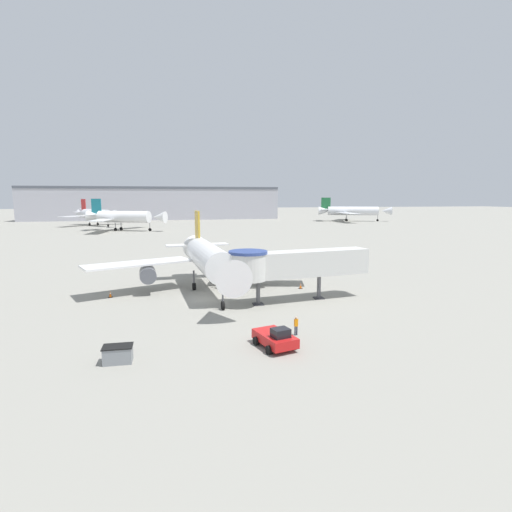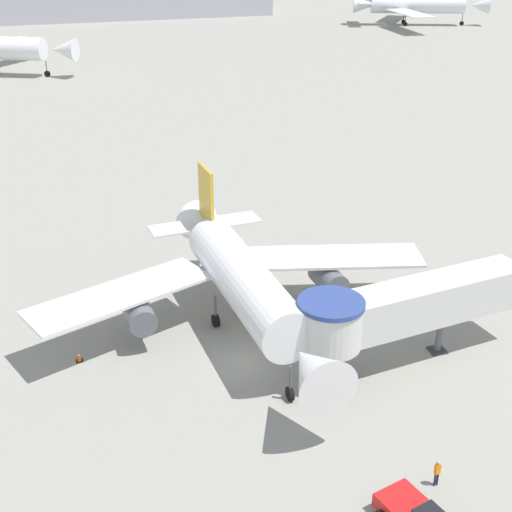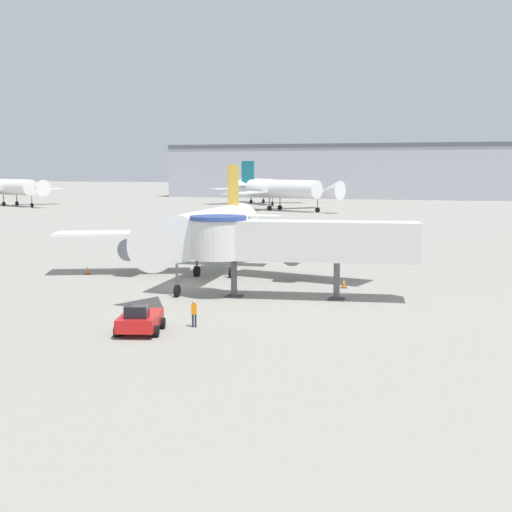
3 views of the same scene
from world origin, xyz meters
name	(u,v)px [view 3 (image 3 of 3)]	position (x,y,z in m)	size (l,w,h in m)	color
ground_plane	(185,286)	(0.00, 0.00, 0.00)	(800.00, 800.00, 0.00)	gray
main_airplane	(210,231)	(0.68, 3.78, 4.07)	(29.47, 24.53, 9.61)	white
jet_bridge	(285,240)	(9.00, -2.96, 4.22)	(16.35, 5.33, 5.90)	silver
pushback_tug_red	(140,320)	(3.83, -15.87, 0.75)	(3.09, 4.21, 1.74)	red
traffic_cone_apron_front	(118,330)	(3.03, -16.96, 0.36)	(0.45, 0.45, 0.74)	black
traffic_cone_starboard_wing	(344,284)	(12.25, 2.79, 0.35)	(0.44, 0.44, 0.73)	black
traffic_cone_port_wing	(87,270)	(-10.69, 3.27, 0.37)	(0.47, 0.47, 0.77)	black
ground_crew_marshaller	(194,312)	(6.23, -13.59, 0.93)	(0.33, 0.22, 1.61)	#1E2338
background_jet_gray_tail	(13,187)	(-87.53, 99.94, 4.73)	(25.41, 25.89, 10.78)	white
background_jet_teal_tail	(281,189)	(-18.97, 100.63, 4.82)	(28.09, 30.83, 11.01)	white
background_jet_red_tail	(259,186)	(-32.42, 129.01, 4.72)	(24.51, 25.91, 10.76)	silver
terminal_building	(370,171)	(-9.78, 175.00, 8.45)	(128.21, 22.83, 16.87)	#A8A8B2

